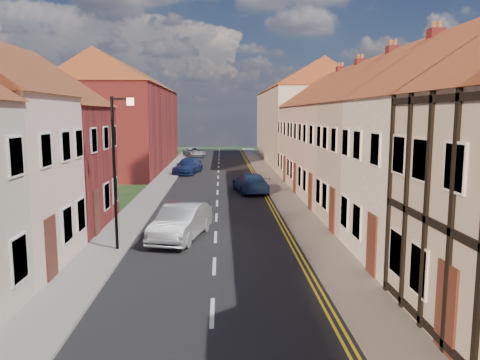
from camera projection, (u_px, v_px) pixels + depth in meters
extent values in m
cube|color=black|center=(217.00, 203.00, 28.74)|extent=(7.00, 90.00, 0.02)
cube|color=gray|center=(145.00, 203.00, 28.55)|extent=(1.80, 90.00, 0.12)
cube|color=gray|center=(288.00, 202.00, 28.91)|extent=(1.80, 90.00, 0.12)
cube|color=white|center=(471.00, 182.00, 16.92)|extent=(8.00, 5.80, 6.00)
cube|color=#BEAE9F|center=(411.00, 166.00, 22.26)|extent=(8.00, 5.00, 6.00)
cube|color=maroon|center=(435.00, 48.00, 19.65)|extent=(0.60, 0.60, 1.60)
cube|color=beige|center=(374.00, 156.00, 27.60)|extent=(8.00, 5.80, 6.00)
cube|color=maroon|center=(392.00, 61.00, 24.60)|extent=(0.60, 0.60, 1.60)
cube|color=beige|center=(349.00, 149.00, 32.95)|extent=(8.00, 5.00, 6.00)
cube|color=maroon|center=(360.00, 71.00, 30.34)|extent=(0.60, 0.60, 1.60)
cube|color=beige|center=(331.00, 144.00, 38.29)|extent=(8.00, 5.80, 6.00)
cube|color=maroon|center=(340.00, 77.00, 35.29)|extent=(0.60, 0.60, 1.60)
cube|color=maroon|center=(17.00, 169.00, 21.87)|extent=(8.00, 6.10, 5.80)
cube|color=#BEAE9F|center=(300.00, 127.00, 53.29)|extent=(8.00, 24.00, 8.00)
cube|color=maroon|center=(127.00, 128.00, 47.59)|extent=(8.00, 24.00, 8.00)
cylinder|color=black|center=(115.00, 174.00, 18.25)|extent=(0.12, 0.12, 6.00)
cube|color=black|center=(121.00, 99.00, 17.86)|extent=(0.70, 0.08, 0.08)
cube|color=#FFD899|center=(130.00, 102.00, 17.89)|extent=(0.25, 0.15, 0.28)
imported|color=#B4B6BC|center=(181.00, 222.00, 20.47)|extent=(2.67, 4.89, 1.53)
imported|color=navy|center=(188.00, 166.00, 43.03)|extent=(2.86, 5.10, 1.39)
imported|color=silver|center=(194.00, 152.00, 59.74)|extent=(3.38, 4.80, 1.22)
imported|color=navy|center=(250.00, 183.00, 32.69)|extent=(2.62, 4.95, 1.37)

